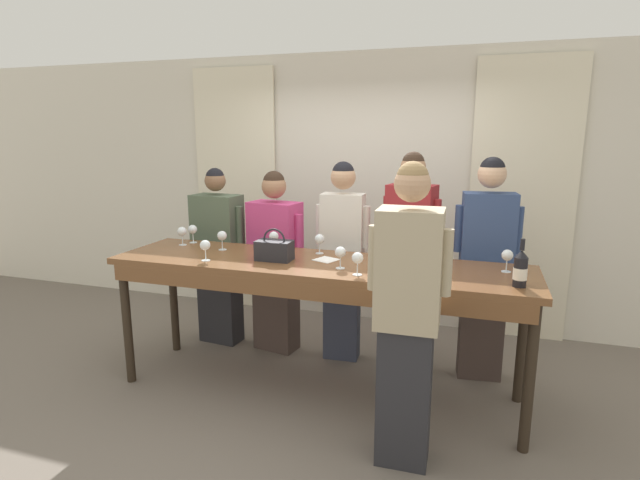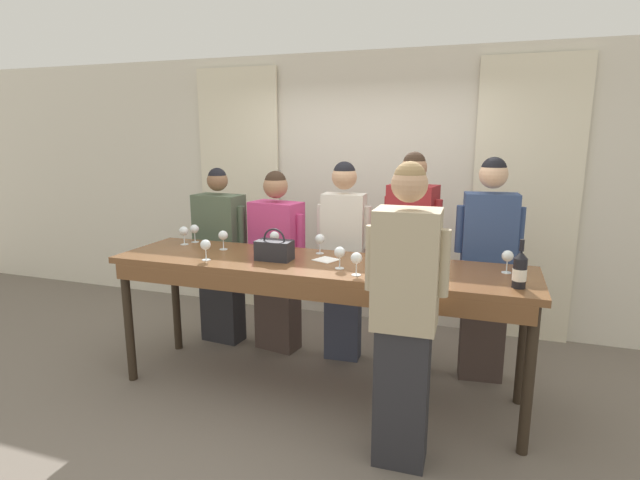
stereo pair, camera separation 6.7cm
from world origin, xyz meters
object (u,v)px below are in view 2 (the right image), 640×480
object	(u,v)px
guest_cream_sweater	(344,257)
wine_glass_back_right	(508,257)
wine_glass_center_mid	(340,253)
wine_glass_back_mid	(194,229)
host_pouring	(405,316)
guest_olive_jacket	(221,256)
wine_glass_back_left	(356,259)
handbag	(274,250)
guest_striped_shirt	(411,260)
wine_bottle	(520,270)
tasting_bar	(315,275)
wine_glass_center_left	(184,231)
guest_navy_coat	(487,267)
wine_glass_front_mid	(223,236)
wine_glass_front_left	(206,245)
wine_glass_near_host	(275,237)
guest_pink_top	(277,261)
wine_glass_center_right	(424,245)
wine_glass_front_right	(418,247)
wine_glass_by_bottle	(320,240)

from	to	relation	value
guest_cream_sweater	wine_glass_back_right	bearing A→B (deg)	-21.05
wine_glass_center_mid	wine_glass_back_mid	size ratio (longest dim) A/B	1.00
host_pouring	guest_olive_jacket	bearing A→B (deg)	146.74
wine_glass_back_left	guest_cream_sweater	distance (m)	0.99
handbag	guest_striped_shirt	distance (m)	1.17
wine_bottle	wine_glass_back_mid	world-z (taller)	wine_bottle
handbag	tasting_bar	bearing A→B (deg)	3.78
wine_glass_center_left	guest_cream_sweater	size ratio (longest dim) A/B	0.09
guest_navy_coat	wine_glass_front_mid	bearing A→B (deg)	-165.99
wine_glass_back_right	guest_navy_coat	world-z (taller)	guest_navy_coat
wine_glass_front_left	wine_glass_near_host	distance (m)	0.59
wine_glass_center_left	guest_striped_shirt	world-z (taller)	guest_striped_shirt
wine_glass_center_left	guest_pink_top	xyz separation A→B (m)	(0.66, 0.46, -0.32)
wine_bottle	wine_glass_center_right	distance (m)	0.84
wine_glass_back_right	wine_glass_back_left	bearing A→B (deg)	-157.84
wine_glass_front_mid	wine_glass_front_right	bearing A→B (deg)	3.64
wine_glass_front_mid	wine_glass_back_left	bearing A→B (deg)	-17.19
wine_glass_near_host	guest_navy_coat	size ratio (longest dim) A/B	0.09
wine_glass_center_left	host_pouring	world-z (taller)	host_pouring
wine_glass_center_mid	guest_cream_sweater	xyz separation A→B (m)	(-0.20, 0.77, -0.23)
wine_glass_front_left	wine_bottle	bearing A→B (deg)	0.83
handbag	wine_glass_front_right	world-z (taller)	handbag
wine_glass_center_mid	wine_glass_back_mid	xyz separation A→B (m)	(-1.46, 0.42, 0.00)
wine_glass_front_left	wine_glass_front_mid	distance (m)	0.36
tasting_bar	wine_bottle	size ratio (longest dim) A/B	10.25
wine_glass_front_left	wine_glass_back_mid	xyz separation A→B (m)	(-0.43, 0.52, 0.00)
wine_bottle	guest_olive_jacket	bearing A→B (deg)	162.09
wine_glass_near_host	guest_navy_coat	bearing A→B (deg)	13.85
wine_glass_front_mid	wine_glass_center_right	world-z (taller)	same
wine_glass_near_host	guest_navy_coat	xyz separation A→B (m)	(1.65, 0.41, -0.21)
tasting_bar	wine_glass_back_right	distance (m)	1.36
wine_glass_center_right	wine_glass_near_host	distance (m)	1.19
wine_glass_near_host	guest_pink_top	world-z (taller)	guest_pink_top
wine_glass_back_left	guest_pink_top	world-z (taller)	guest_pink_top
wine_glass_front_left	wine_glass_back_mid	distance (m)	0.68
wine_glass_center_left	wine_glass_by_bottle	bearing A→B (deg)	3.31
wine_glass_front_right	guest_pink_top	world-z (taller)	guest_pink_top
wine_glass_front_left	guest_cream_sweater	size ratio (longest dim) A/B	0.09
wine_glass_back_left	wine_glass_back_right	bearing A→B (deg)	22.16
guest_navy_coat	host_pouring	world-z (taller)	host_pouring
wine_glass_front_right	guest_pink_top	size ratio (longest dim) A/B	0.10
guest_olive_jacket	guest_navy_coat	distance (m)	2.41
wine_glass_front_right	wine_glass_by_bottle	size ratio (longest dim) A/B	1.00
wine_glass_center_left	guest_cream_sweater	world-z (taller)	guest_cream_sweater
wine_bottle	wine_glass_back_right	distance (m)	0.34
tasting_bar	wine_bottle	distance (m)	1.42
handbag	guest_navy_coat	size ratio (longest dim) A/B	0.15
wine_glass_front_left	wine_glass_back_right	xyz separation A→B (m)	(2.14, 0.37, -0.00)
guest_pink_top	wine_glass_back_mid	bearing A→B (deg)	-150.72
wine_glass_back_mid	wine_glass_center_right	bearing A→B (deg)	1.07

